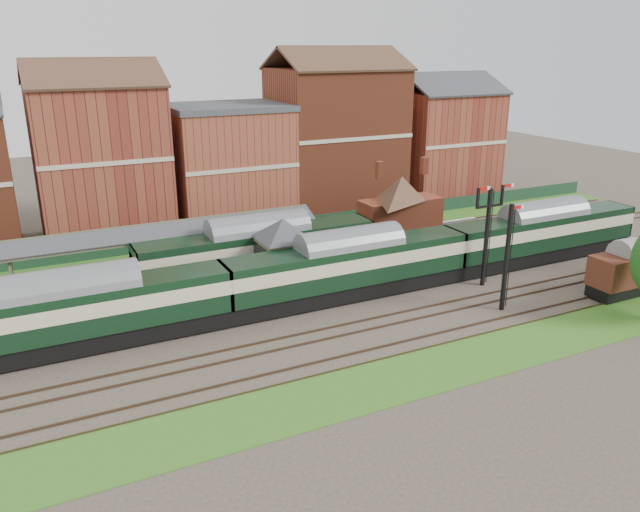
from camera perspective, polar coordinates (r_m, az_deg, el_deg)
name	(u,v)px	position (r m, az deg, el deg)	size (l,w,h in m)	color
ground	(337,300)	(47.77, 1.58, -4.02)	(160.00, 160.00, 0.00)	#473D33
grass_back	(261,243)	(61.48, -5.41, 1.22)	(90.00, 4.50, 0.06)	#2D6619
grass_front	(430,369)	(38.63, 10.05, -10.14)	(90.00, 5.00, 0.06)	#2D6619
fence	(254,230)	(63.06, -6.08, 2.34)	(90.00, 0.12, 1.50)	#193823
platform	(233,265)	(54.17, -7.96, -0.81)	(55.00, 3.40, 1.00)	#2D2D2D
signal_box	(284,254)	(48.18, -3.36, 0.21)	(5.40, 5.40, 6.00)	#596F4F
brick_hut	(372,263)	(52.29, 4.77, -0.61)	(3.20, 2.64, 2.94)	maroon
station_building	(401,204)	(60.36, 7.39, 4.69)	(8.10, 8.10, 5.90)	brown
canopy	(159,228)	(51.48, -14.50, 2.49)	(26.00, 3.89, 4.08)	#515937
semaphore_bracket	(487,230)	(50.86, 15.06, 2.29)	(3.60, 0.25, 8.18)	black
semaphore_siding	(507,256)	(46.53, 16.73, -0.01)	(1.23, 0.25, 8.00)	black
town_backdrop	(227,158)	(68.05, -8.50, 8.87)	(69.00, 10.00, 16.00)	brown
dmu_train	(349,265)	(47.27, 2.70, -0.87)	(58.88, 3.09, 4.52)	black
platform_railcar	(259,250)	(50.93, -5.64, 0.57)	(19.90, 3.13, 4.58)	black
goods_van_b	(625,271)	(53.35, 26.14, -1.23)	(5.79, 2.51, 3.52)	black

